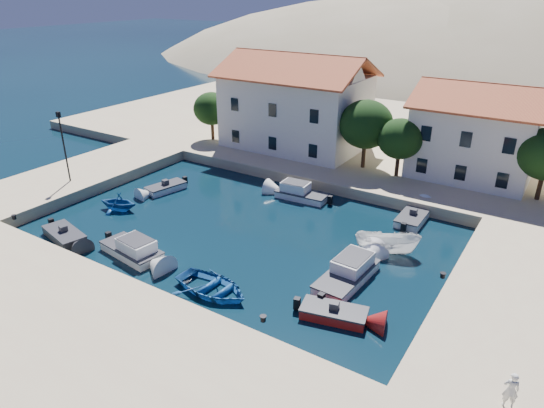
{
  "coord_description": "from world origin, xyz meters",
  "views": [
    {
      "loc": [
        19.41,
        -16.09,
        16.82
      ],
      "look_at": [
        1.57,
        11.64,
        2.0
      ],
      "focal_mm": 32.0,
      "sensor_mm": 36.0,
      "label": 1
    }
  ],
  "objects_px": {
    "building_mid": "(476,130)",
    "pedestrian": "(511,390)",
    "building_left": "(296,100)",
    "lamppost": "(63,140)",
    "rowboat_south": "(212,292)",
    "cabin_cruiser_east": "(347,274)",
    "boat_east": "(386,253)",
    "cabin_cruiser_south": "(131,249)"
  },
  "relations": [
    {
      "from": "building_mid",
      "to": "pedestrian",
      "type": "bearing_deg",
      "value": -74.57
    },
    {
      "from": "building_mid",
      "to": "rowboat_south",
      "type": "distance_m",
      "value": 28.39
    },
    {
      "from": "building_left",
      "to": "cabin_cruiser_south",
      "type": "height_order",
      "value": "building_left"
    },
    {
      "from": "rowboat_south",
      "to": "cabin_cruiser_east",
      "type": "relative_size",
      "value": 0.92
    },
    {
      "from": "building_mid",
      "to": "cabin_cruiser_east",
      "type": "xyz_separation_m",
      "value": [
        -2.56,
        -20.99,
        -4.75
      ]
    },
    {
      "from": "building_left",
      "to": "cabin_cruiser_east",
      "type": "bearing_deg",
      "value": -52.31
    },
    {
      "from": "lamppost",
      "to": "cabin_cruiser_east",
      "type": "height_order",
      "value": "lamppost"
    },
    {
      "from": "building_left",
      "to": "lamppost",
      "type": "distance_m",
      "value": 23.1
    },
    {
      "from": "lamppost",
      "to": "rowboat_south",
      "type": "height_order",
      "value": "lamppost"
    },
    {
      "from": "building_mid",
      "to": "rowboat_south",
      "type": "relative_size",
      "value": 2.11
    },
    {
      "from": "building_mid",
      "to": "cabin_cruiser_east",
      "type": "relative_size",
      "value": 1.93
    },
    {
      "from": "rowboat_south",
      "to": "boat_east",
      "type": "xyz_separation_m",
      "value": [
        7.15,
        10.17,
        0.0
      ]
    },
    {
      "from": "lamppost",
      "to": "boat_east",
      "type": "xyz_separation_m",
      "value": [
        27.79,
        4.7,
        -4.75
      ]
    },
    {
      "from": "lamppost",
      "to": "cabin_cruiser_south",
      "type": "relative_size",
      "value": 1.25
    },
    {
      "from": "building_left",
      "to": "cabin_cruiser_south",
      "type": "distance_m",
      "value": 25.63
    },
    {
      "from": "cabin_cruiser_east",
      "to": "pedestrian",
      "type": "bearing_deg",
      "value": -119.03
    },
    {
      "from": "building_left",
      "to": "lamppost",
      "type": "bearing_deg",
      "value": -119.9
    },
    {
      "from": "rowboat_south",
      "to": "boat_east",
      "type": "bearing_deg",
      "value": -32.19
    },
    {
      "from": "cabin_cruiser_south",
      "to": "pedestrian",
      "type": "xyz_separation_m",
      "value": [
        23.86,
        -1.38,
        1.4
      ]
    },
    {
      "from": "building_left",
      "to": "cabin_cruiser_east",
      "type": "distance_m",
      "value": 25.85
    },
    {
      "from": "boat_east",
      "to": "pedestrian",
      "type": "relative_size",
      "value": 2.54
    },
    {
      "from": "cabin_cruiser_south",
      "to": "rowboat_south",
      "type": "height_order",
      "value": "cabin_cruiser_south"
    },
    {
      "from": "building_left",
      "to": "boat_east",
      "type": "distance_m",
      "value": 23.12
    },
    {
      "from": "building_mid",
      "to": "rowboat_south",
      "type": "height_order",
      "value": "building_mid"
    },
    {
      "from": "building_left",
      "to": "building_mid",
      "type": "bearing_deg",
      "value": 3.18
    },
    {
      "from": "lamppost",
      "to": "cabin_cruiser_south",
      "type": "height_order",
      "value": "lamppost"
    },
    {
      "from": "pedestrian",
      "to": "rowboat_south",
      "type": "bearing_deg",
      "value": -20.09
    },
    {
      "from": "lamppost",
      "to": "rowboat_south",
      "type": "bearing_deg",
      "value": -14.82
    },
    {
      "from": "pedestrian",
      "to": "cabin_cruiser_south",
      "type": "bearing_deg",
      "value": -20.26
    },
    {
      "from": "building_mid",
      "to": "pedestrian",
      "type": "relative_size",
      "value": 6.03
    },
    {
      "from": "cabin_cruiser_south",
      "to": "building_mid",
      "type": "bearing_deg",
      "value": 65.57
    },
    {
      "from": "building_mid",
      "to": "boat_east",
      "type": "distance_m",
      "value": 17.2
    },
    {
      "from": "lamppost",
      "to": "cabin_cruiser_east",
      "type": "relative_size",
      "value": 1.15
    },
    {
      "from": "building_mid",
      "to": "pedestrian",
      "type": "distance_m",
      "value": 28.58
    },
    {
      "from": "building_mid",
      "to": "boat_east",
      "type": "relative_size",
      "value": 2.38
    },
    {
      "from": "building_left",
      "to": "lamppost",
      "type": "xyz_separation_m",
      "value": [
        -11.5,
        -20.0,
        -1.18
      ]
    },
    {
      "from": "building_mid",
      "to": "cabin_cruiser_south",
      "type": "xyz_separation_m",
      "value": [
        -16.31,
        -25.98,
        -4.75
      ]
    },
    {
      "from": "boat_east",
      "to": "building_left",
      "type": "bearing_deg",
      "value": 24.74
    },
    {
      "from": "building_mid",
      "to": "cabin_cruiser_east",
      "type": "height_order",
      "value": "building_mid"
    },
    {
      "from": "rowboat_south",
      "to": "pedestrian",
      "type": "distance_m",
      "value": 16.54
    },
    {
      "from": "pedestrian",
      "to": "building_mid",
      "type": "bearing_deg",
      "value": -91.52
    },
    {
      "from": "lamppost",
      "to": "cabin_cruiser_east",
      "type": "xyz_separation_m",
      "value": [
        26.94,
        0.01,
        -4.28
      ]
    }
  ]
}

